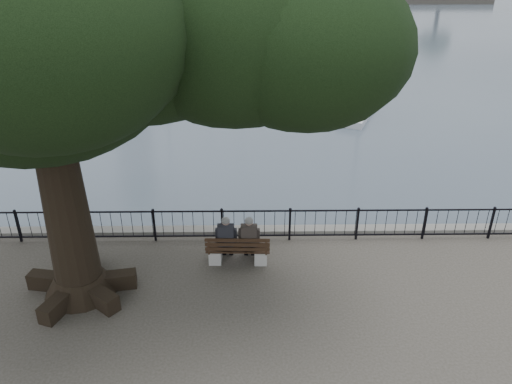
{
  "coord_description": "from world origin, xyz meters",
  "views": [
    {
      "loc": [
        -0.17,
        -10.24,
        7.97
      ],
      "look_at": [
        0.0,
        2.5,
        1.6
      ],
      "focal_mm": 35.0,
      "sensor_mm": 36.0,
      "label": 1
    }
  ],
  "objects_px": {
    "bench": "(238,253)",
    "lion_monument": "(268,10)",
    "tree": "(80,18)",
    "person_right": "(249,240)",
    "person_left": "(227,240)"
  },
  "relations": [
    {
      "from": "bench",
      "to": "tree",
      "type": "bearing_deg",
      "value": -160.21
    },
    {
      "from": "bench",
      "to": "lion_monument",
      "type": "xyz_separation_m",
      "value": [
        2.51,
        48.62,
        0.83
      ]
    },
    {
      "from": "tree",
      "to": "lion_monument",
      "type": "height_order",
      "value": "tree"
    },
    {
      "from": "person_right",
      "to": "lion_monument",
      "type": "relative_size",
      "value": 0.17
    },
    {
      "from": "bench",
      "to": "lion_monument",
      "type": "relative_size",
      "value": 0.2
    },
    {
      "from": "person_left",
      "to": "tree",
      "type": "height_order",
      "value": "tree"
    },
    {
      "from": "person_right",
      "to": "lion_monument",
      "type": "xyz_separation_m",
      "value": [
        2.2,
        48.53,
        0.48
      ]
    },
    {
      "from": "person_right",
      "to": "tree",
      "type": "xyz_separation_m",
      "value": [
        -3.34,
        -1.18,
        5.96
      ]
    },
    {
      "from": "person_right",
      "to": "bench",
      "type": "bearing_deg",
      "value": -163.83
    },
    {
      "from": "bench",
      "to": "person_left",
      "type": "distance_m",
      "value": 0.48
    },
    {
      "from": "bench",
      "to": "person_right",
      "type": "xyz_separation_m",
      "value": [
        0.31,
        0.09,
        0.35
      ]
    },
    {
      "from": "bench",
      "to": "lion_monument",
      "type": "height_order",
      "value": "lion_monument"
    },
    {
      "from": "lion_monument",
      "to": "person_left",
      "type": "bearing_deg",
      "value": -93.33
    },
    {
      "from": "person_left",
      "to": "tree",
      "type": "distance_m",
      "value": 6.66
    },
    {
      "from": "bench",
      "to": "lion_monument",
      "type": "bearing_deg",
      "value": 87.04
    }
  ]
}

